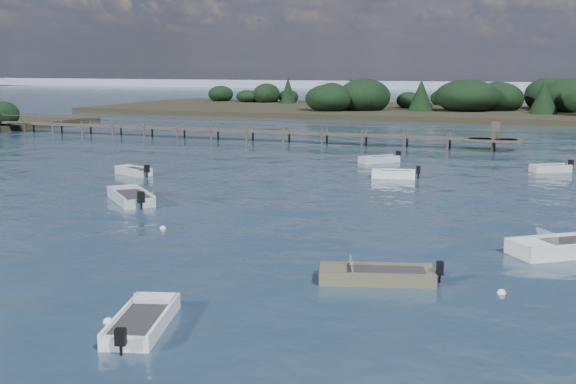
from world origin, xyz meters
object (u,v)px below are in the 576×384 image
at_px(dinghy_near_olive, 143,323).
at_px(jetty, 250,131).
at_px(dinghy_mid_white_a, 376,277).
at_px(tender_far_grey_b, 550,170).
at_px(tender_far_white, 394,176).
at_px(tender_far_grey, 134,172).
at_px(dinghy_mid_grey, 131,199).
at_px(dinghy_mid_white_b, 569,250).
at_px(dinghy_extra_a, 379,161).

bearing_deg(dinghy_near_olive, jetty, 111.04).
bearing_deg(dinghy_mid_white_a, dinghy_near_olive, -126.67).
relative_size(dinghy_near_olive, tender_far_grey_b, 1.36).
xyz_separation_m(tender_far_white, jetty, (-20.66, 20.43, 0.82)).
xyz_separation_m(tender_far_white, tender_far_grey, (-18.42, -5.43, -0.01)).
distance_m(dinghy_mid_grey, dinghy_mid_white_b, 24.65).
xyz_separation_m(dinghy_mid_grey, tender_far_grey, (-5.94, 9.36, -0.02)).
height_order(dinghy_mid_grey, dinghy_near_olive, dinghy_mid_grey).
bearing_deg(dinghy_extra_a, jetty, 144.36).
relative_size(dinghy_extra_a, tender_far_grey, 0.93).
distance_m(tender_far_grey, jetty, 25.97).
distance_m(dinghy_mid_grey, dinghy_mid_white_a, 20.49).
bearing_deg(dinghy_mid_white_b, tender_far_grey, 157.23).
height_order(tender_far_white, tender_far_grey_b, tender_far_white).
distance_m(tender_far_grey, dinghy_mid_white_a, 30.76).
bearing_deg(dinghy_near_olive, tender_far_grey, 123.79).
relative_size(dinghy_extra_a, jetty, 0.05).
bearing_deg(dinghy_extra_a, dinghy_near_olive, -86.07).
bearing_deg(dinghy_mid_grey, tender_far_grey, 122.38).
bearing_deg(dinghy_mid_white_b, dinghy_mid_grey, 172.13).
xyz_separation_m(dinghy_near_olive, jetty, (-20.37, 52.95, 0.85)).
bearing_deg(dinghy_near_olive, dinghy_mid_white_a, 53.33).
distance_m(tender_far_white, dinghy_extra_a, 8.39).
relative_size(dinghy_mid_grey, tender_far_grey_b, 1.47).
bearing_deg(dinghy_extra_a, dinghy_mid_white_a, -75.90).
height_order(tender_far_grey, tender_far_grey_b, tender_far_grey).
bearing_deg(tender_far_grey_b, jetty, 157.18).
bearing_deg(dinghy_extra_a, dinghy_mid_grey, -112.62).
xyz_separation_m(dinghy_mid_white_b, dinghy_mid_white_a, (-6.73, -6.96, -0.04)).
bearing_deg(tender_far_grey, tender_far_white, 16.43).
bearing_deg(tender_far_white, dinghy_near_olive, -90.51).
bearing_deg(dinghy_mid_white_a, dinghy_mid_white_b, 45.96).
bearing_deg(dinghy_mid_grey, dinghy_near_olive, -55.49).
bearing_deg(tender_far_white, dinghy_mid_grey, -130.15).
xyz_separation_m(dinghy_extra_a, jetty, (-17.60, 12.62, 0.83)).
xyz_separation_m(dinghy_near_olive, dinghy_mid_white_a, (5.50, 7.39, 0.00)).
distance_m(dinghy_mid_grey, dinghy_near_olive, 21.51).
height_order(tender_far_grey_b, dinghy_mid_white_a, tender_far_grey_b).
relative_size(tender_far_grey, tender_far_grey_b, 1.11).
xyz_separation_m(dinghy_near_olive, tender_far_grey_b, (10.75, 39.85, 0.02)).
distance_m(tender_far_grey_b, dinghy_mid_white_a, 32.88).
distance_m(tender_far_white, dinghy_near_olive, 32.52).
relative_size(tender_far_grey_b, dinghy_mid_white_a, 0.68).
xyz_separation_m(dinghy_mid_grey, tender_far_grey_b, (22.94, 22.13, -0.02)).
distance_m(dinghy_extra_a, dinghy_mid_white_b, 30.00).
relative_size(tender_far_white, jetty, 0.05).
bearing_deg(dinghy_near_olive, dinghy_mid_white_b, 49.55).
bearing_deg(dinghy_near_olive, dinghy_extra_a, 93.93).
distance_m(dinghy_extra_a, tender_far_grey_b, 13.53).
distance_m(tender_far_grey_b, dinghy_mid_white_b, 25.54).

